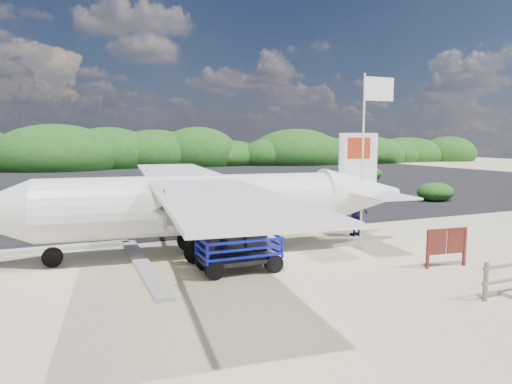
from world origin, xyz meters
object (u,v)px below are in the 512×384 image
at_px(flagpole, 360,247).
at_px(crew_c, 357,214).
at_px(baggage_cart, 239,271).
at_px(crew_a, 219,238).
at_px(aircraft_large, 336,181).
at_px(crew_b, 244,222).
at_px(signboard, 446,267).

distance_m(flagpole, crew_c, 2.29).
distance_m(baggage_cart, flagpole, 5.52).
relative_size(baggage_cart, crew_a, 1.43).
relative_size(flagpole, crew_a, 3.46).
distance_m(flagpole, aircraft_large, 28.17).
bearing_deg(crew_c, crew_a, 14.07).
height_order(crew_a, aircraft_large, aircraft_large).
xyz_separation_m(crew_b, crew_c, (5.07, -0.15, -0.02)).
height_order(flagpole, aircraft_large, flagpole).
relative_size(baggage_cart, aircraft_large, 0.15).
bearing_deg(aircraft_large, crew_b, 56.63).
xyz_separation_m(baggage_cart, aircraft_large, (19.89, 25.35, 0.00)).
bearing_deg(signboard, crew_c, 94.36).
xyz_separation_m(signboard, crew_c, (0.20, 5.14, 0.92)).
distance_m(crew_a, crew_b, 2.99).
xyz_separation_m(baggage_cart, crew_b, (1.41, 3.14, 0.94)).
xyz_separation_m(flagpole, aircraft_large, (14.50, 24.16, 0.00)).
relative_size(crew_a, crew_c, 1.01).
bearing_deg(crew_b, flagpole, 146.89).
height_order(signboard, aircraft_large, aircraft_large).
xyz_separation_m(baggage_cart, flagpole, (5.40, 1.19, 0.00)).
bearing_deg(flagpole, aircraft_large, 59.04).
bearing_deg(baggage_cart, signboard, -18.18).
xyz_separation_m(signboard, aircraft_large, (13.61, 27.50, 0.00)).
bearing_deg(baggage_cart, crew_b, 66.61).
bearing_deg(signboard, crew_b, 139.24).
xyz_separation_m(baggage_cart, crew_c, (6.48, 2.99, 0.92)).
height_order(baggage_cart, crew_a, crew_a).
height_order(baggage_cart, flagpole, flagpole).
distance_m(flagpole, signboard, 3.45).
relative_size(baggage_cart, crew_c, 1.44).
relative_size(crew_c, aircraft_large, 0.10).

